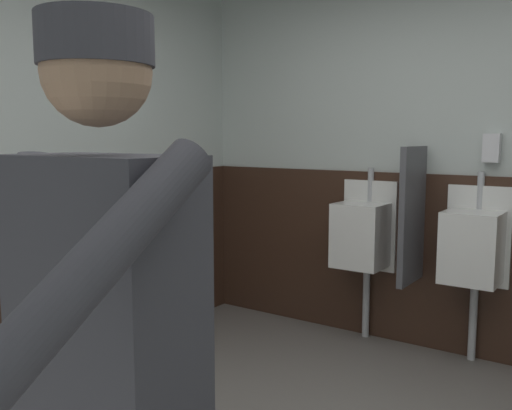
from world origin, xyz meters
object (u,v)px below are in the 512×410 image
object	(u,v)px
urinal_left	(363,234)
person	(103,328)
soap_dispenser	(492,148)
urinal_middle	(473,246)

from	to	relation	value
urinal_left	person	size ratio (longest dim) A/B	0.72
urinal_left	soap_dispenser	xyz separation A→B (m)	(0.80, 0.12, 0.61)
urinal_left	soap_dispenser	world-z (taller)	soap_dispenser
person	urinal_middle	bearing A→B (deg)	86.87
person	soap_dispenser	bearing A→B (deg)	85.94
person	soap_dispenser	distance (m)	2.95
urinal_left	person	world-z (taller)	person
urinal_middle	person	world-z (taller)	person
urinal_left	soap_dispenser	bearing A→B (deg)	8.45
urinal_left	urinal_middle	xyz separation A→B (m)	(0.75, 0.00, 0.00)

